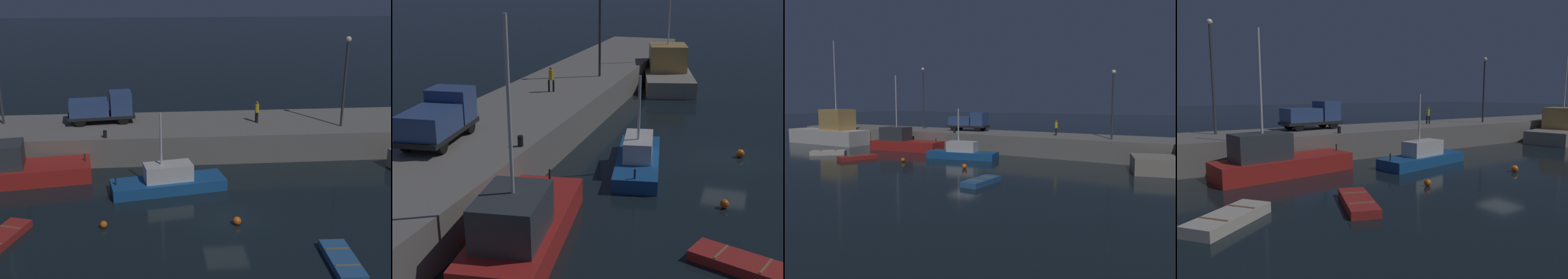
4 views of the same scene
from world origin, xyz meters
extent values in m
plane|color=black|center=(0.00, 0.00, 0.00)|extent=(320.00, 320.00, 0.00)
cube|color=gray|center=(0.00, 12.77, 1.09)|extent=(71.08, 7.56, 2.18)
cube|color=gray|center=(19.48, 7.08, 0.69)|extent=(12.95, 7.06, 1.38)
cube|color=tan|center=(19.25, 7.02, 2.55)|extent=(4.40, 4.10, 2.35)
cylinder|color=silver|center=(19.44, 7.07, 6.55)|extent=(0.14, 0.14, 5.63)
cylinder|color=#262626|center=(24.96, 8.49, 1.63)|extent=(0.10, 0.10, 0.50)
cube|color=#195193|center=(-3.20, 4.54, 0.37)|extent=(7.70, 3.53, 0.74)
cube|color=silver|center=(-3.20, 4.54, 1.29)|extent=(3.30, 2.01, 1.09)
cylinder|color=silver|center=(-3.63, 4.46, 3.55)|extent=(0.14, 0.14, 3.44)
cylinder|color=#262626|center=(-6.56, 3.94, 0.99)|extent=(0.10, 0.10, 0.50)
cube|color=red|center=(-12.94, 6.87, 0.58)|extent=(9.26, 4.22, 1.16)
cube|color=#33383D|center=(-14.52, 6.64, 2.00)|extent=(3.66, 2.77, 1.67)
cylinder|color=silver|center=(-14.38, 6.66, 6.03)|extent=(0.14, 0.14, 6.39)
cylinder|color=#262626|center=(-8.88, 7.46, 1.41)|extent=(0.10, 0.10, 0.50)
cube|color=#B22823|center=(-12.24, -1.51, 0.20)|extent=(2.53, 4.13, 0.40)
cube|color=olive|center=(-11.96, -0.70, 0.42)|extent=(1.17, 0.47, 0.04)
cube|color=olive|center=(-12.52, -2.33, 0.42)|extent=(1.17, 0.47, 0.04)
sphere|color=orange|center=(-6.99, -0.42, 0.21)|extent=(0.42, 0.42, 0.42)
sphere|color=orange|center=(0.47, -0.71, 0.24)|extent=(0.48, 0.48, 0.48)
cylinder|color=#38383D|center=(10.65, 10.96, 5.47)|extent=(0.20, 0.20, 6.58)
cylinder|color=black|center=(-6.64, 14.78, 2.63)|extent=(0.93, 0.39, 0.90)
cylinder|color=black|center=(-6.42, 12.97, 2.63)|extent=(0.93, 0.39, 0.90)
cylinder|color=black|center=(-9.99, 14.37, 2.63)|extent=(0.93, 0.39, 0.90)
cylinder|color=black|center=(-9.77, 12.56, 2.63)|extent=(0.93, 0.39, 0.90)
cube|color=black|center=(-8.20, 13.67, 2.75)|extent=(5.48, 2.79, 0.25)
cube|color=#334C84|center=(-6.64, 13.86, 3.75)|extent=(1.93, 2.35, 1.74)
cube|color=#334C84|center=(-9.14, 13.56, 3.46)|extent=(3.29, 2.52, 1.17)
cylinder|color=black|center=(4.27, 12.42, 2.59)|extent=(0.14, 0.14, 0.84)
cylinder|color=black|center=(4.21, 12.74, 2.59)|extent=(0.14, 0.14, 0.84)
cylinder|color=yellow|center=(4.24, 12.58, 3.36)|extent=(0.38, 0.38, 0.69)
sphere|color=#8C664C|center=(4.24, 12.58, 3.83)|extent=(0.20, 0.20, 0.20)
cylinder|color=black|center=(-7.60, 9.50, 2.45)|extent=(0.28, 0.28, 0.54)
camera|label=1|loc=(-4.14, -26.09, 13.26)|focal=46.43mm
camera|label=2|loc=(-31.02, -1.63, 10.75)|focal=50.53mm
camera|label=3|loc=(18.69, -28.72, 5.96)|focal=34.93mm
camera|label=4|loc=(-20.43, -15.81, 5.28)|focal=33.11mm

